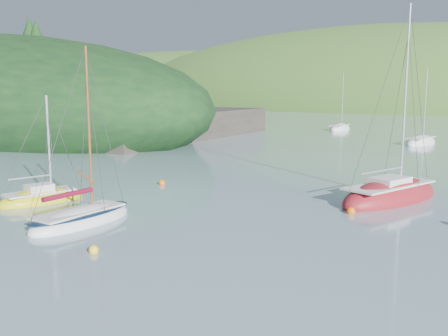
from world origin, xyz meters
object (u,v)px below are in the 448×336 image
Objects in this scene: distant_sloop_a at (420,143)px; distant_sloop_c at (340,129)px; daysailer_white at (81,219)px; sailboat_yellow at (42,199)px; sloop_red at (390,197)px.

distant_sloop_c reaches higher than distant_sloop_a.
daysailer_white is at bearing -88.92° from distant_sloop_a.
sailboat_yellow is 58.61m from distant_sloop_c.
daysailer_white reaches higher than sailboat_yellow.
sloop_red is at bearing -72.57° from distant_sloop_a.
sloop_red is 19.92m from sailboat_yellow.
distant_sloop_a is at bearing -46.63° from distant_sloop_c.
sloop_red reaches higher than sailboat_yellow.
daysailer_white is 45.96m from distant_sloop_a.
sloop_red reaches higher than distant_sloop_c.
sailboat_yellow is 0.68× the size of distant_sloop_a.
distant_sloop_c is (-9.33, 57.86, 0.00)m from sailboat_yellow.
daysailer_white is at bearing -83.68° from distant_sloop_c.
sloop_red is 1.24× the size of distant_sloop_a.
sailboat_yellow is 0.68× the size of distant_sloop_c.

